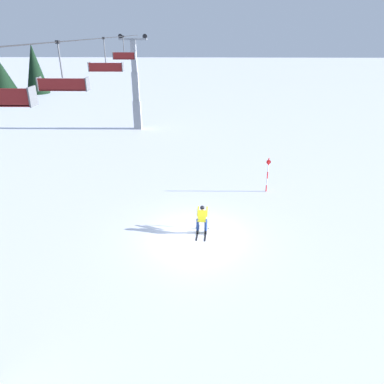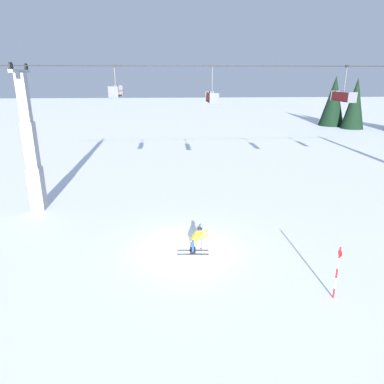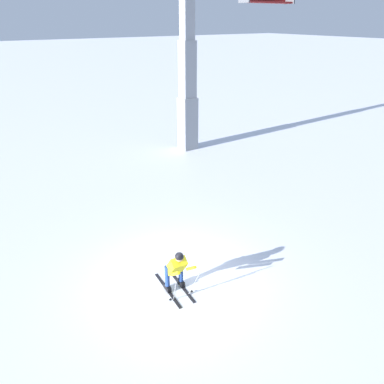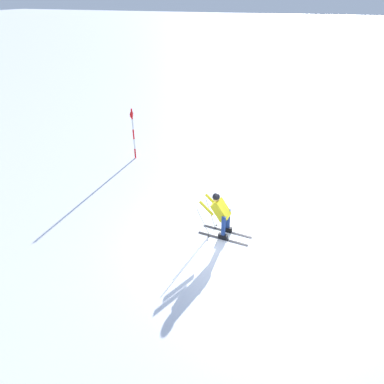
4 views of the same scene
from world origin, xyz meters
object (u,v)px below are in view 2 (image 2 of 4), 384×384
Objects in this scene: skier_carving_main at (196,238)px; chairlift_seat_second at (211,97)px; lift_tower_near at (32,154)px; chairlift_seat_nearest at (115,92)px; trail_marker_pole at (337,271)px; chairlift_seat_middle at (342,97)px.

chairlift_seat_second is at bearing 78.00° from skier_carving_main.
skier_carving_main is 0.70× the size of chairlift_seat_second.
lift_tower_near is 3.87× the size of chairlift_seat_second.
skier_carving_main is at bearing -102.00° from chairlift_seat_second.
lift_tower_near is (-9.98, 6.74, 2.99)m from skier_carving_main.
chairlift_seat_nearest is (-4.50, 6.74, 6.76)m from skier_carving_main.
lift_tower_near is at bearing 180.00° from chairlift_seat_nearest.
chairlift_seat_second is (11.42, -0.00, 3.41)m from lift_tower_near.
chairlift_seat_second is (5.93, -0.00, -0.37)m from chairlift_seat_nearest.
lift_tower_near is at bearing 145.98° from skier_carving_main.
chairlift_seat_nearest is (5.48, -0.00, 3.78)m from lift_tower_near.
chairlift_seat_second is (1.43, 6.74, 6.39)m from skier_carving_main.
skier_carving_main is 12.41m from lift_tower_near.
lift_tower_near is 4.08× the size of trail_marker_pole.
trail_marker_pole is (-4.75, -10.91, -6.01)m from chairlift_seat_middle.
skier_carving_main is 6.67m from trail_marker_pole.
chairlift_seat_middle is 1.06× the size of trail_marker_pole.
skier_carving_main is 0.69× the size of chairlift_seat_middle.
skier_carving_main is 9.40m from chairlift_seat_second.
chairlift_seat_nearest is 5.95m from chairlift_seat_second.
chairlift_seat_second reaches higher than trail_marker_pole.
chairlift_seat_nearest is 0.98× the size of chairlift_seat_second.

